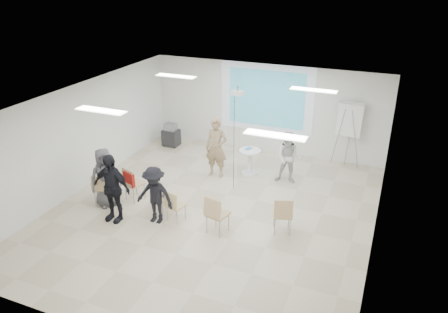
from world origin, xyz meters
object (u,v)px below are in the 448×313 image
at_px(chair_left_mid, 132,182).
at_px(av_cart, 171,136).
at_px(audience_mid, 154,192).
at_px(audience_left, 111,183).
at_px(chair_right_inner, 216,212).
at_px(laptop, 163,195).
at_px(player_right, 289,155).
at_px(chair_center, 174,204).
at_px(chair_far_left, 101,187).
at_px(flipchart_easel, 350,120).
at_px(chair_left_inner, 160,194).
at_px(chair_right_far, 283,213).
at_px(audience_outer, 105,174).
at_px(player_left, 216,144).
at_px(pedestal_table, 250,160).

bearing_deg(chair_left_mid, av_cart, 123.42).
bearing_deg(audience_mid, audience_left, -163.23).
bearing_deg(chair_right_inner, av_cart, 140.87).
height_order(chair_right_inner, laptop, chair_right_inner).
bearing_deg(player_right, chair_center, -127.85).
xyz_separation_m(chair_far_left, chair_right_inner, (3.35, -0.11, 0.07)).
relative_size(player_right, chair_left_mid, 1.80).
distance_m(chair_far_left, flipchart_easel, 7.63).
xyz_separation_m(chair_right_inner, laptop, (-1.71, 0.50, -0.13)).
distance_m(chair_right_inner, audience_left, 2.69).
xyz_separation_m(chair_center, audience_left, (-1.45, -0.49, 0.53)).
bearing_deg(chair_left_inner, audience_left, -120.27).
distance_m(chair_right_far, flipchart_easel, 4.69).
bearing_deg(audience_outer, chair_left_inner, -45.73).
relative_size(audience_mid, av_cart, 2.05).
bearing_deg(av_cart, chair_left_inner, -63.29).
bearing_deg(player_left, audience_mid, -99.99).
height_order(player_left, chair_right_far, player_left).
xyz_separation_m(chair_far_left, av_cart, (-0.32, 4.39, -0.14)).
bearing_deg(av_cart, audience_left, -76.48).
distance_m(chair_center, flipchart_easel, 6.20).
xyz_separation_m(player_right, audience_left, (-3.50, -3.70, 0.16)).
bearing_deg(audience_left, chair_left_inner, 43.93).
relative_size(chair_left_mid, av_cart, 1.16).
bearing_deg(audience_mid, chair_right_inner, 2.35).
height_order(pedestal_table, player_left, player_left).
distance_m(laptop, audience_left, 1.39).
distance_m(player_right, chair_center, 3.83).
distance_m(chair_left_mid, laptop, 1.04).
xyz_separation_m(pedestal_table, player_right, (1.21, -0.07, 0.41)).
bearing_deg(flipchart_easel, chair_left_inner, -122.65).
distance_m(laptop, audience_mid, 0.70).
bearing_deg(player_left, chair_right_inner, -69.98).
relative_size(player_right, audience_mid, 1.02).
distance_m(audience_mid, audience_outer, 1.65).
xyz_separation_m(chair_far_left, audience_left, (0.73, -0.49, 0.50)).
xyz_separation_m(player_right, chair_right_far, (0.58, -2.68, -0.31)).
bearing_deg(audience_mid, chair_left_inner, 105.96).
bearing_deg(chair_far_left, chair_right_inner, -10.47).
bearing_deg(player_right, audience_mid, -131.49).
height_order(chair_far_left, chair_right_inner, chair_right_inner).
height_order(player_right, chair_far_left, player_right).
xyz_separation_m(chair_center, laptop, (-0.54, 0.39, -0.04)).
height_order(chair_right_far, audience_outer, audience_outer).
bearing_deg(chair_right_far, chair_left_mid, 161.10).
height_order(pedestal_table, chair_far_left, chair_far_left).
distance_m(chair_left_mid, audience_outer, 0.75).
xyz_separation_m(chair_left_inner, flipchart_easel, (4.02, 4.74, 1.04)).
height_order(chair_left_inner, chair_center, chair_left_inner).
xyz_separation_m(player_right, chair_right_inner, (-0.88, -3.32, -0.28)).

